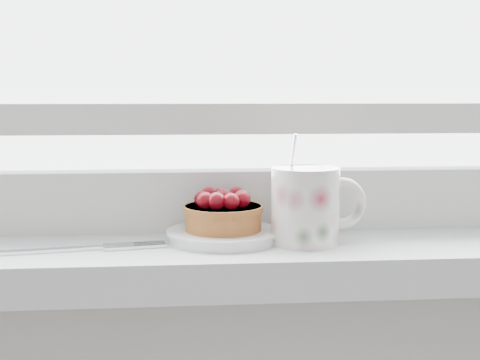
{
  "coord_description": "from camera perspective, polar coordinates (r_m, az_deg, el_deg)",
  "views": [
    {
      "loc": [
        -0.07,
        1.19,
        1.1
      ],
      "look_at": [
        -0.01,
        1.88,
        1.01
      ],
      "focal_mm": 50.0,
      "sensor_mm": 36.0,
      "label": 1
    }
  ],
  "objects": [
    {
      "name": "raspberry_tart",
      "position": [
        0.72,
        -1.45,
        -2.75
      ],
      "size": [
        0.09,
        0.09,
        0.05
      ],
      "color": "brown",
      "rests_on": "saucer"
    },
    {
      "name": "saucer",
      "position": [
        0.73,
        -1.44,
        -4.75
      ],
      "size": [
        0.12,
        0.12,
        0.01
      ],
      "primitive_type": "cylinder",
      "color": "white",
      "rests_on": "windowsill"
    },
    {
      "name": "floral_mug",
      "position": [
        0.71,
        5.81,
        -2.06
      ],
      "size": [
        0.11,
        0.08,
        0.12
      ],
      "color": "silver",
      "rests_on": "windowsill"
    },
    {
      "name": "fork",
      "position": [
        0.7,
        -14.67,
        -5.74
      ],
      "size": [
        0.2,
        0.05,
        0.0
      ],
      "color": "silver",
      "rests_on": "windowsill"
    }
  ]
}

